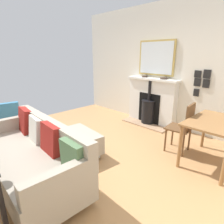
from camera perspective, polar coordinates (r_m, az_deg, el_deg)
ground_plane at (r=3.38m, az=-8.29°, el=-13.45°), size 4.87×5.26×0.01m
wall_left at (r=4.76m, az=15.75°, el=13.06°), size 0.12×5.26×2.83m
fireplace at (r=4.84m, az=11.63°, el=2.55°), size 0.54×1.36×1.15m
mirror_over_mantel at (r=4.79m, az=13.20°, el=15.61°), size 0.04×0.96×0.81m
mantel_bowl_near at (r=4.87m, az=9.85°, el=10.60°), size 0.14×0.14×0.04m
mantel_bowl_far at (r=4.58m, az=15.35°, el=9.85°), size 0.17×0.17×0.04m
sofa at (r=2.89m, az=-22.91°, el=-12.01°), size 0.91×2.08×0.84m
ottoman at (r=3.36m, az=-10.42°, el=-8.82°), size 0.66×0.86×0.41m
armchair_accent at (r=4.49m, az=-30.11°, el=-1.60°), size 0.76×0.68×0.79m
dining_table at (r=3.32m, az=28.76°, el=-4.03°), size 1.05×0.72×0.73m
dining_chair_near_fireplace at (r=3.52m, az=20.95°, el=-3.56°), size 0.44×0.44×0.91m
photo_gallery_row at (r=4.34m, az=25.34°, el=8.51°), size 0.02×0.32×0.56m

